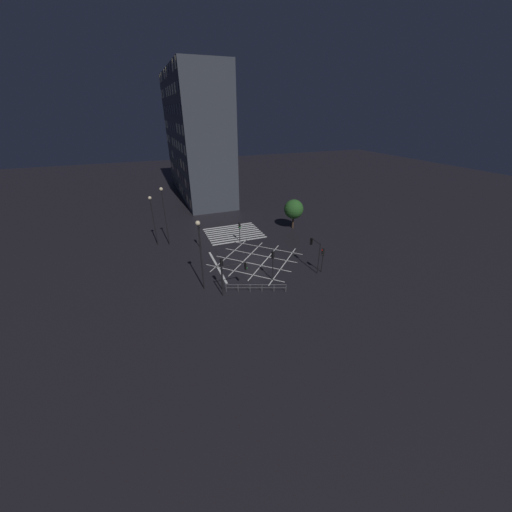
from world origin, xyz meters
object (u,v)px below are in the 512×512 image
Objects in this scene: traffic_light_ne_cross at (222,268)px; street_lamp_far at (200,242)px; traffic_light_nw_main at (323,255)px; traffic_light_median_north at (273,260)px; traffic_light_median_south at (240,228)px; street_lamp_west at (152,211)px; traffic_light_se_cross at (199,230)px; traffic_light_nw_cross at (315,248)px; street_lamp_east at (164,205)px; traffic_light_ne_main at (235,271)px; street_tree_near at (294,209)px.

traffic_light_ne_cross is 3.97m from street_lamp_far.
traffic_light_nw_main is 0.86× the size of traffic_light_median_north.
traffic_light_median_south is at bearing 0.12° from traffic_light_median_north.
traffic_light_median_north is 12.78m from traffic_light_median_south.
traffic_light_ne_cross reaches higher than traffic_light_nw_main.
traffic_light_se_cross is at bearing 146.00° from street_lamp_west.
traffic_light_median_south is (-6.59, -0.64, -0.89)m from traffic_light_se_cross.
traffic_light_median_north is (6.84, -0.64, 0.40)m from traffic_light_nw_main.
traffic_light_se_cross is 13.83m from traffic_light_median_north.
traffic_light_nw_cross is 17.40m from traffic_light_se_cross.
traffic_light_nw_cross is 0.47× the size of street_lamp_east.
traffic_light_ne_main is 0.87× the size of traffic_light_se_cross.
traffic_light_se_cross is 1.39× the size of traffic_light_median_south.
traffic_light_nw_main is at bearing -95.33° from traffic_light_median_north.
street_lamp_east is (4.41, -3.54, 3.29)m from traffic_light_se_cross.
street_tree_near is (-23.70, 1.29, -2.04)m from street_lamp_west.
street_tree_near is (-4.08, -15.64, 1.07)m from traffic_light_nw_main.
traffic_light_nw_cross is 15.35m from street_tree_near.
traffic_light_nw_main is 0.80× the size of traffic_light_ne_cross.
street_lamp_far is at bearing -36.10° from traffic_light_median_south.
traffic_light_se_cross reaches higher than traffic_light_ne_main.
traffic_light_median_north is (-6.61, 12.14, -0.37)m from traffic_light_se_cross.
street_lamp_east is (4.50, -15.82, 3.45)m from traffic_light_ne_cross.
traffic_light_ne_cross is 6.52m from traffic_light_median_north.
traffic_light_nw_cross reaches higher than traffic_light_nw_main.
traffic_light_ne_cross is 23.11m from street_tree_near.
traffic_light_ne_main is 0.91× the size of traffic_light_nw_cross.
street_lamp_east is at bearing 35.11° from traffic_light_median_north.
street_lamp_west is at bearing -74.44° from street_lamp_far.
traffic_light_ne_main is at bearing -20.36° from traffic_light_median_south.
traffic_light_se_cross reaches higher than traffic_light_nw_cross.
traffic_light_nw_main is at bearing 46.48° from traffic_light_se_cross.
street_tree_near is at bearing 101.52° from traffic_light_median_south.
street_lamp_east is 22.16m from street_tree_near.
traffic_light_median_south is at bearing 69.64° from traffic_light_ne_main.
traffic_light_ne_main is 0.92× the size of traffic_light_ne_cross.
traffic_light_se_cross is 11.61m from street_lamp_far.
street_lamp_west reaches higher than traffic_light_median_north.
street_lamp_far is (-2.48, 14.58, -0.28)m from street_lamp_east.
street_lamp_west is at bearing -40.80° from traffic_light_nw_main.
traffic_light_nw_cross is at bearing 177.30° from street_lamp_far.
traffic_light_median_south is at bearing 11.52° from street_tree_near.
traffic_light_se_cross is 7.80m from street_lamp_west.
street_lamp_west is 23.82m from street_tree_near.
street_lamp_west is at bearing 38.10° from traffic_light_median_north.
traffic_light_se_cross is 0.86× the size of street_tree_near.
street_tree_near is at bearing -36.05° from traffic_light_median_north.
traffic_light_median_north reaches higher than traffic_light_ne_main.
traffic_light_nw_cross is 1.33× the size of traffic_light_median_south.
traffic_light_nw_main is 0.66× the size of street_tree_near.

